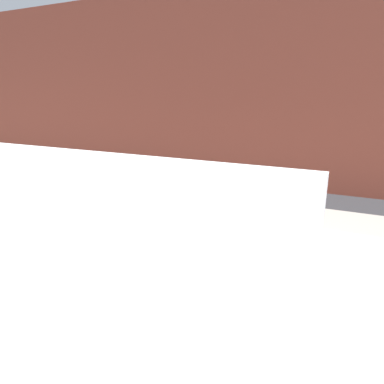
{
  "coord_description": "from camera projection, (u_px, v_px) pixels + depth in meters",
  "views": [
    {
      "loc": [
        2.55,
        -5.09,
        2.66
      ],
      "look_at": [
        -0.37,
        1.05,
        0.75
      ],
      "focal_mm": 32.45,
      "sensor_mm": 36.0,
      "label": 1
    }
  ],
  "objects": [
    {
      "name": "box_truck",
      "position": [
        52.0,
        328.0,
        2.21
      ],
      "size": [
        6.28,
        2.47,
        2.15
      ],
      "rotation": [
        0.0,
        0.0,
        -0.01
      ],
      "color": "black",
      "rests_on": "ground"
    },
    {
      "name": "motorcycle_blue",
      "position": [
        150.0,
        196.0,
        8.02
      ],
      "size": [
        2.01,
        0.58,
        1.03
      ],
      "rotation": [
        0.0,
        0.0,
        0.09
      ],
      "color": "black",
      "rests_on": "ground"
    },
    {
      "name": "sidewalk_slab",
      "position": [
        220.0,
        219.0,
        7.72
      ],
      "size": [
        36.0,
        3.5,
        0.01
      ],
      "primitive_type": "cube",
      "color": "#9E998E",
      "rests_on": "ground"
    },
    {
      "name": "motorcycle_orange",
      "position": [
        249.0,
        213.0,
        6.87
      ],
      "size": [
        1.99,
        0.68,
        1.03
      ],
      "rotation": [
        0.0,
        0.0,
        -0.18
      ],
      "color": "black",
      "rests_on": "ground"
    },
    {
      "name": "brick_building_wall",
      "position": [
        265.0,
        88.0,
        9.95
      ],
      "size": [
        36.0,
        0.5,
        5.72
      ],
      "primitive_type": "cube",
      "color": "brown",
      "rests_on": "ground"
    },
    {
      "name": "ground_plane",
      "position": [
        185.0,
        249.0,
        6.2
      ],
      "size": [
        80.0,
        80.0,
        0.0
      ],
      "primitive_type": "plane",
      "color": "#2D2D30"
    }
  ]
}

